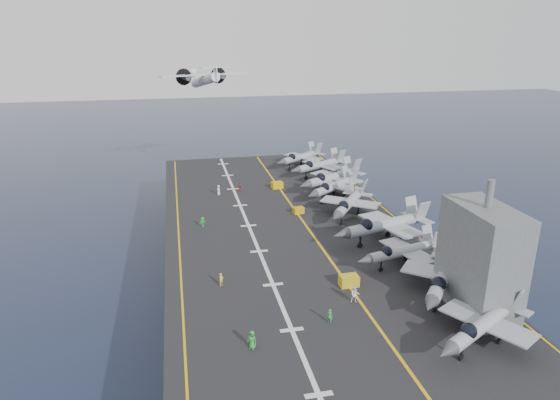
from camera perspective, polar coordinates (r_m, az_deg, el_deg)
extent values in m
plane|color=#142135|center=(85.24, 0.57, -9.16)|extent=(500.00, 500.00, 0.00)
cube|color=#56595E|center=(83.02, 0.58, -6.11)|extent=(36.00, 90.00, 10.00)
cube|color=black|center=(80.98, 0.59, -2.77)|extent=(38.00, 92.00, 0.40)
cube|color=gold|center=(81.56, 2.65, -2.46)|extent=(0.35, 90.00, 0.02)
cube|color=silver|center=(79.89, -3.62, -2.94)|extent=(0.50, 90.00, 0.02)
cube|color=gold|center=(79.19, -11.52, -3.50)|extent=(0.25, 90.00, 0.02)
cube|color=gold|center=(86.59, 12.63, -1.63)|extent=(0.25, 90.00, 0.02)
imported|color=#268C33|center=(50.49, -3.21, -15.67)|extent=(1.39, 1.32, 1.93)
imported|color=yellow|center=(61.78, -6.74, -9.02)|extent=(1.19, 1.19, 1.68)
imported|color=green|center=(79.89, -8.83, -2.51)|extent=(1.13, 0.89, 1.66)
imported|color=#A61E21|center=(96.77, -4.64, 1.48)|extent=(1.13, 1.26, 1.75)
imported|color=silver|center=(95.12, -7.03, 1.14)|extent=(0.82, 1.18, 1.90)
imported|color=green|center=(54.53, 5.71, -13.06)|extent=(1.16, 1.17, 1.65)
imported|color=white|center=(58.42, 8.57, -10.63)|extent=(1.39, 1.09, 2.06)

